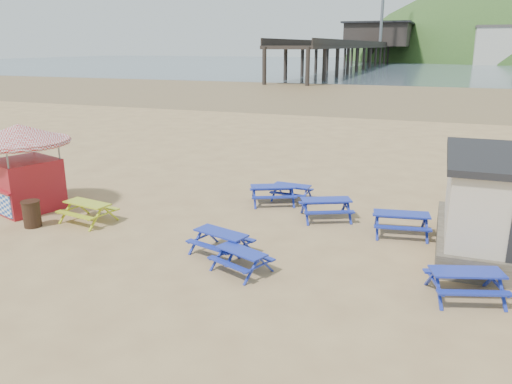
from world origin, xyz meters
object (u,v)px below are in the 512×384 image
at_px(picnic_table_blue_b, 292,192).
at_px(ice_cream_kiosk, 22,156).
at_px(picnic_table_yellow, 88,212).
at_px(picnic_table_blue_a, 273,195).
at_px(litter_bin, 32,214).

bearing_deg(picnic_table_blue_b, ice_cream_kiosk, -149.32).
distance_m(picnic_table_yellow, ice_cream_kiosk, 3.74).
distance_m(picnic_table_blue_b, ice_cream_kiosk, 10.88).
relative_size(picnic_table_blue_b, picnic_table_yellow, 0.81).
xyz_separation_m(picnic_table_blue_a, picnic_table_yellow, (-5.70, -4.53, -0.00)).
distance_m(picnic_table_blue_b, picnic_table_yellow, 8.22).
distance_m(ice_cream_kiosk, litter_bin, 2.83).
height_order(picnic_table_blue_b, litter_bin, litter_bin).
distance_m(picnic_table_blue_a, picnic_table_blue_b, 0.97).
xyz_separation_m(picnic_table_blue_a, picnic_table_blue_b, (0.59, 0.77, -0.05)).
bearing_deg(picnic_table_blue_a, litter_bin, -167.28).
relative_size(ice_cream_kiosk, litter_bin, 5.00).
xyz_separation_m(picnic_table_blue_b, picnic_table_yellow, (-6.29, -5.29, 0.05)).
bearing_deg(picnic_table_blue_b, litter_bin, -137.16).
relative_size(picnic_table_blue_a, litter_bin, 2.33).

